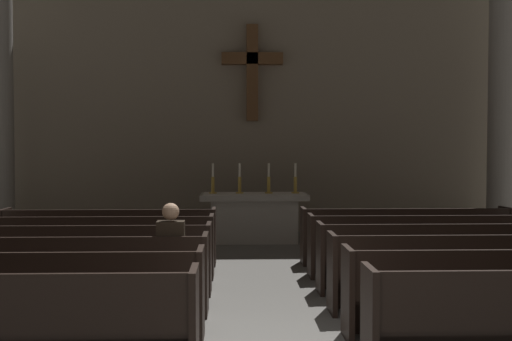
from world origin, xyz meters
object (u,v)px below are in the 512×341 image
object	(u,v)px
pew_left_row_4	(79,259)
pew_right_row_3	(476,272)
candlestick_inner_left	(240,184)
column_right_third	(503,96)
pew_left_row_3	(57,275)
pew_left_row_6	(110,237)
lone_worshipper	(172,255)
pew_left_row_5	(96,247)
pew_right_row_4	(447,257)
altar	(254,216)
pew_right_row_6	(405,235)
candlestick_inner_right	(269,184)
pew_left_row_2	(28,296)
pew_right_row_5	(424,245)
candlestick_outer_right	(295,184)
candlestick_outer_left	(213,184)

from	to	relation	value
pew_left_row_4	pew_right_row_3	world-z (taller)	same
candlestick_inner_left	column_right_third	bearing A→B (deg)	1.50
pew_left_row_3	pew_left_row_4	size ratio (longest dim) A/B	1.00
pew_left_row_6	pew_left_row_3	bearing A→B (deg)	-90.00
lone_worshipper	pew_left_row_6	bearing A→B (deg)	113.31
pew_left_row_5	candlestick_inner_left	world-z (taller)	candlestick_inner_left
pew_left_row_3	pew_right_row_4	world-z (taller)	same
pew_left_row_4	altar	world-z (taller)	altar
pew_left_row_6	pew_right_row_3	size ratio (longest dim) A/B	1.00
pew_right_row_6	column_right_third	distance (m)	4.59
candlestick_inner_left	candlestick_inner_right	bearing A→B (deg)	0.00
pew_left_row_2	lone_worshipper	world-z (taller)	lone_worshipper
altar	pew_right_row_6	bearing A→B (deg)	-45.20
pew_right_row_4	pew_right_row_6	bearing A→B (deg)	90.00
column_right_third	candlestick_inner_left	bearing A→B (deg)	-178.50
pew_right_row_4	pew_right_row_5	xyz separation A→B (m)	(0.00, 1.04, 0.00)
pew_left_row_3	pew_right_row_4	size ratio (longest dim) A/B	1.00
column_right_third	candlestick_outer_right	size ratio (longest dim) A/B	10.08
pew_right_row_6	pew_right_row_4	bearing A→B (deg)	-90.00
pew_left_row_5	lone_worshipper	xyz separation A→B (m)	(1.32, -2.04, 0.22)
pew_left_row_5	column_right_third	xyz separation A→B (m)	(7.70, 3.67, 2.56)
pew_right_row_4	altar	distance (m)	5.19
pew_left_row_6	candlestick_outer_left	xyz separation A→B (m)	(1.62, 2.49, 0.73)
pew_right_row_4	candlestick_inner_left	distance (m)	5.39
pew_left_row_5	pew_right_row_3	xyz separation A→B (m)	(4.94, -2.07, 0.00)
pew_right_row_4	lone_worshipper	distance (m)	3.76
pew_left_row_5	pew_right_row_4	world-z (taller)	same
pew_right_row_6	pew_left_row_5	bearing A→B (deg)	-168.15
pew_left_row_3	pew_right_row_6	distance (m)	5.84
pew_right_row_6	lone_worshipper	distance (m)	4.75
pew_left_row_5	candlestick_outer_right	bearing A→B (deg)	46.71
pew_left_row_6	candlestick_inner_right	world-z (taller)	candlestick_inner_right
pew_right_row_6	altar	world-z (taller)	altar
altar	pew_right_row_5	bearing A→B (deg)	-54.98
pew_right_row_5	altar	bearing A→B (deg)	125.02
pew_right_row_4	candlestick_outer_right	size ratio (longest dim) A/B	5.66
pew_right_row_5	column_right_third	world-z (taller)	column_right_third
candlestick_outer_left	pew_left_row_6	bearing A→B (deg)	-123.08
altar	pew_left_row_5	bearing A→B (deg)	-125.02
pew_right_row_6	lone_worshipper	world-z (taller)	lone_worshipper
pew_left_row_4	pew_left_row_6	size ratio (longest dim) A/B	1.00
pew_left_row_6	candlestick_outer_left	size ratio (longest dim) A/B	5.66
pew_left_row_4	pew_right_row_3	distance (m)	5.05
column_right_third	pew_right_row_6	bearing A→B (deg)	-136.34
candlestick_inner_right	candlestick_outer_right	xyz separation A→B (m)	(0.55, 0.00, 0.00)
pew_left_row_5	candlestick_inner_left	bearing A→B (deg)	58.38
pew_left_row_5	altar	distance (m)	4.31
pew_right_row_4	lone_worshipper	xyz separation A→B (m)	(-3.62, -1.00, 0.22)
pew_right_row_4	lone_worshipper	world-z (taller)	lone_worshipper
pew_left_row_2	pew_right_row_5	size ratio (longest dim) A/B	1.00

